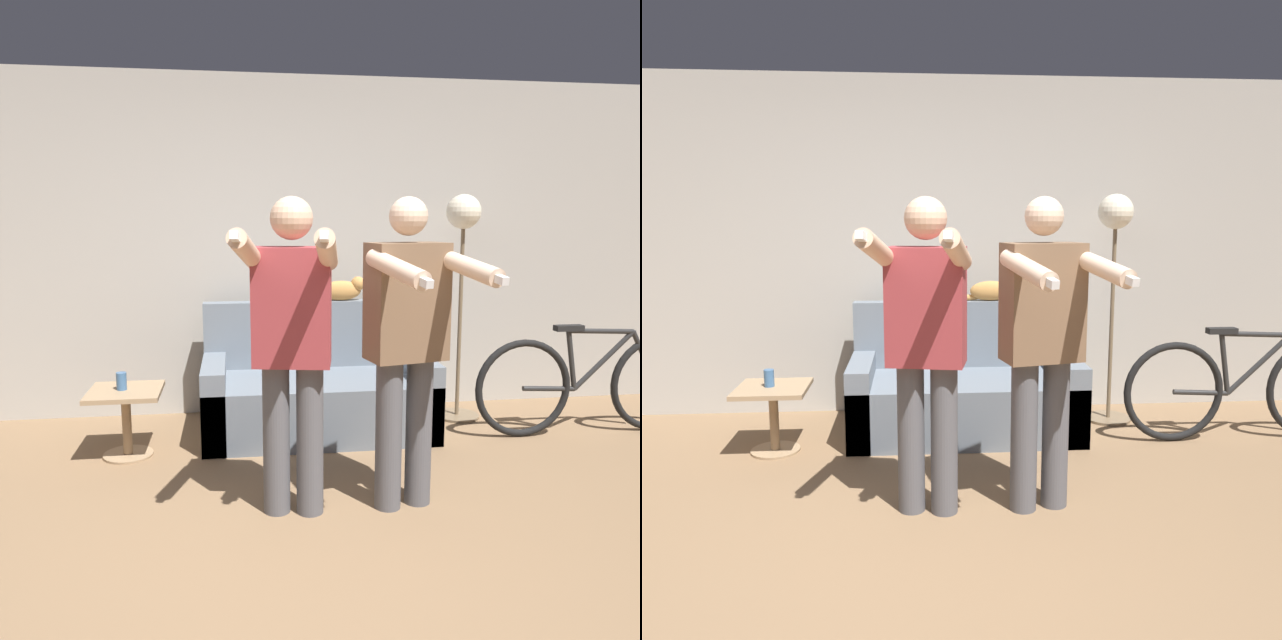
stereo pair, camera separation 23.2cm
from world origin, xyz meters
The scene contains 10 objects.
ground_plane centered at (0.00, 0.00, 0.00)m, with size 16.00×16.00×0.00m, color #846647.
wall_back centered at (0.00, 2.62, 1.30)m, with size 10.00×0.05×2.60m.
couch centered at (0.40, 2.06, 0.28)m, with size 1.61×0.85×0.91m.
person_left centered at (0.10, 0.77, 0.94)m, with size 0.55×0.72×1.63m.
person_right centered at (0.70, 0.77, 0.93)m, with size 0.56×0.74×1.63m.
cat centered at (0.65, 2.36, 0.99)m, with size 0.44×0.11×0.18m.
floor_lamp centered at (1.52, 2.21, 1.34)m, with size 0.34×0.34×1.71m.
side_table centered at (-0.88, 1.72, 0.32)m, with size 0.46×0.46×0.44m.
cup centered at (-0.90, 1.73, 0.50)m, with size 0.06×0.06×0.11m.
bicycle centered at (2.32, 1.71, 0.37)m, with size 1.72×0.07×0.79m.
Camera 1 is at (-0.18, -2.28, 1.52)m, focal length 35.00 mm.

